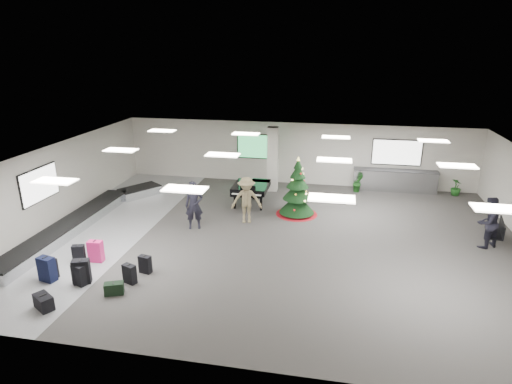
% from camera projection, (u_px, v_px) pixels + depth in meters
% --- Properties ---
extents(ground, '(18.00, 18.00, 0.00)m').
position_uv_depth(ground, '(276.00, 238.00, 16.16)').
color(ground, '#363331').
rests_on(ground, ground).
extents(room_envelope, '(18.02, 14.02, 3.21)m').
position_uv_depth(room_envelope, '(269.00, 173.00, 16.10)').
color(room_envelope, beige).
rests_on(room_envelope, ground).
extents(baggage_carousel, '(2.28, 9.71, 0.43)m').
position_uv_depth(baggage_carousel, '(85.00, 219.00, 17.41)').
color(baggage_carousel, silver).
rests_on(baggage_carousel, ground).
extents(service_counter, '(4.05, 0.65, 1.08)m').
position_uv_depth(service_counter, '(395.00, 180.00, 21.28)').
color(service_counter, silver).
rests_on(service_counter, ground).
extents(suitcase_0, '(0.57, 0.44, 0.80)m').
position_uv_depth(suitcase_0, '(82.00, 272.00, 12.96)').
color(suitcase_0, black).
rests_on(suitcase_0, ground).
extents(suitcase_1, '(0.48, 0.36, 0.68)m').
position_uv_depth(suitcase_1, '(79.00, 275.00, 12.89)').
color(suitcase_1, black).
rests_on(suitcase_1, ground).
extents(pink_suitcase, '(0.49, 0.29, 0.76)m').
position_uv_depth(pink_suitcase, '(96.00, 251.00, 14.29)').
color(pink_suitcase, '#DC1C69').
rests_on(pink_suitcase, ground).
extents(suitcase_3, '(0.42, 0.29, 0.60)m').
position_uv_depth(suitcase_3, '(145.00, 264.00, 13.61)').
color(suitcase_3, black).
rests_on(suitcase_3, ground).
extents(navy_suitcase, '(0.56, 0.40, 0.81)m').
position_uv_depth(navy_suitcase, '(47.00, 269.00, 13.11)').
color(navy_suitcase, black).
rests_on(navy_suitcase, ground).
extents(suitcase_5, '(0.47, 0.33, 0.67)m').
position_uv_depth(suitcase_5, '(50.00, 268.00, 13.31)').
color(suitcase_5, black).
rests_on(suitcase_5, ground).
extents(green_duffel, '(0.60, 0.46, 0.38)m').
position_uv_depth(green_duffel, '(114.00, 288.00, 12.46)').
color(green_duffel, black).
rests_on(green_duffel, ground).
extents(suitcase_7, '(0.47, 0.36, 0.62)m').
position_uv_depth(suitcase_7, '(130.00, 274.00, 13.02)').
color(suitcase_7, black).
rests_on(suitcase_7, ground).
extents(suitcase_8, '(0.44, 0.33, 0.59)m').
position_uv_depth(suitcase_8, '(79.00, 253.00, 14.35)').
color(suitcase_8, black).
rests_on(suitcase_8, ground).
extents(black_duffel, '(0.71, 0.62, 0.43)m').
position_uv_depth(black_duffel, '(44.00, 302.00, 11.75)').
color(black_duffel, black).
rests_on(black_duffel, ground).
extents(christmas_tree, '(1.79, 1.79, 2.56)m').
position_uv_depth(christmas_tree, '(297.00, 195.00, 18.19)').
color(christmas_tree, maroon).
rests_on(christmas_tree, ground).
extents(grand_piano, '(1.54, 1.96, 1.12)m').
position_uv_depth(grand_piano, '(251.00, 188.00, 19.33)').
color(grand_piano, black).
rests_on(grand_piano, ground).
extents(bench, '(0.73, 1.41, 0.85)m').
position_uv_depth(bench, '(498.00, 230.00, 15.68)').
color(bench, black).
rests_on(bench, ground).
extents(traveler_a, '(0.81, 0.66, 1.93)m').
position_uv_depth(traveler_a, '(194.00, 205.00, 16.75)').
color(traveler_a, black).
rests_on(traveler_a, ground).
extents(traveler_b, '(1.38, 0.98, 1.93)m').
position_uv_depth(traveler_b, '(246.00, 200.00, 17.32)').
color(traveler_b, olive).
rests_on(traveler_b, ground).
extents(traveler_bench, '(1.16, 1.11, 1.90)m').
position_uv_depth(traveler_bench, '(488.00, 222.00, 15.16)').
color(traveler_bench, black).
rests_on(traveler_bench, ground).
extents(potted_plant_left, '(0.61, 0.56, 0.91)m').
position_uv_depth(potted_plant_left, '(358.00, 183.00, 21.17)').
color(potted_plant_left, '#143D13').
rests_on(potted_plant_left, ground).
extents(potted_plant_right, '(0.65, 0.65, 0.83)m').
position_uv_depth(potted_plant_right, '(456.00, 187.00, 20.66)').
color(potted_plant_right, '#143D13').
rests_on(potted_plant_right, ground).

